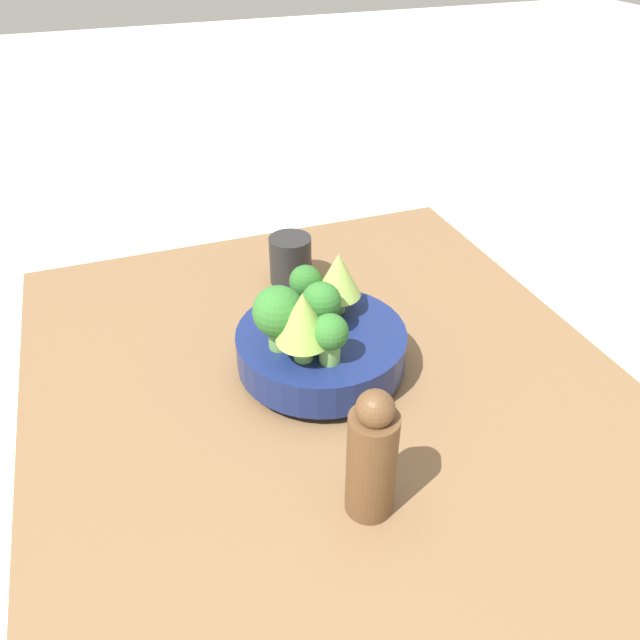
% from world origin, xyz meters
% --- Properties ---
extents(ground_plane, '(6.00, 6.00, 0.00)m').
position_xyz_m(ground_plane, '(0.00, 0.00, 0.00)').
color(ground_plane, beige).
extents(table, '(0.92, 0.79, 0.05)m').
position_xyz_m(table, '(0.00, 0.00, 0.02)').
color(table, brown).
rests_on(table, ground_plane).
extents(bowl, '(0.23, 0.23, 0.06)m').
position_xyz_m(bowl, '(-0.04, -0.00, 0.08)').
color(bowl, navy).
rests_on(bowl, table).
extents(romanesco_piece_far, '(0.06, 0.06, 0.09)m').
position_xyz_m(romanesco_piece_far, '(-0.08, 0.04, 0.17)').
color(romanesco_piece_far, '#6BA34C').
rests_on(romanesco_piece_far, bowl).
extents(romanesco_piece_near, '(0.07, 0.07, 0.10)m').
position_xyz_m(romanesco_piece_near, '(0.01, -0.04, 0.17)').
color(romanesco_piece_near, '#6BA34C').
rests_on(romanesco_piece_near, bowl).
extents(broccoli_floret_left, '(0.05, 0.05, 0.07)m').
position_xyz_m(broccoli_floret_left, '(-0.10, -0.00, 0.15)').
color(broccoli_floret_left, '#6BA34C').
rests_on(broccoli_floret_left, bowl).
extents(broccoli_floret_front, '(0.07, 0.07, 0.09)m').
position_xyz_m(broccoli_floret_front, '(-0.03, -0.06, 0.16)').
color(broccoli_floret_front, '#609347').
rests_on(broccoli_floret_front, bowl).
extents(broccoli_floret_right, '(0.05, 0.05, 0.07)m').
position_xyz_m(broccoli_floret_right, '(0.03, -0.01, 0.15)').
color(broccoli_floret_right, '#6BA34C').
rests_on(broccoli_floret_right, bowl).
extents(broccoli_floret_center, '(0.05, 0.05, 0.07)m').
position_xyz_m(broccoli_floret_center, '(-0.04, -0.00, 0.15)').
color(broccoli_floret_center, '#7AB256').
rests_on(broccoli_floret_center, bowl).
extents(cup, '(0.07, 0.07, 0.08)m').
position_xyz_m(cup, '(-0.28, 0.03, 0.09)').
color(cup, black).
rests_on(cup, table).
extents(pepper_mill, '(0.05, 0.05, 0.16)m').
position_xyz_m(pepper_mill, '(0.20, -0.03, 0.12)').
color(pepper_mill, brown).
rests_on(pepper_mill, table).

